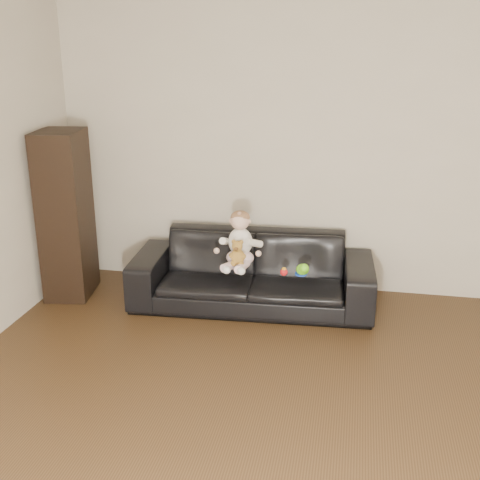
% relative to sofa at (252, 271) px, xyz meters
% --- Properties ---
extents(wall_back, '(5.00, 0.00, 5.00)m').
position_rel_sofa_xyz_m(wall_back, '(0.64, 0.50, 1.00)').
color(wall_back, '#BCB29E').
rests_on(wall_back, ground).
extents(sofa, '(2.11, 0.92, 0.60)m').
position_rel_sofa_xyz_m(sofa, '(0.00, 0.00, 0.00)').
color(sofa, black).
rests_on(sofa, floor).
extents(cabinet, '(0.45, 0.56, 1.48)m').
position_rel_sofa_xyz_m(cabinet, '(-1.66, -0.09, 0.44)').
color(cabinet, black).
rests_on(cabinet, floor).
extents(shelf_item, '(0.22, 0.27, 0.28)m').
position_rel_sofa_xyz_m(shelf_item, '(-1.64, -0.09, 0.77)').
color(shelf_item, silver).
rests_on(shelf_item, cabinet).
extents(baby, '(0.36, 0.43, 0.47)m').
position_rel_sofa_xyz_m(baby, '(-0.09, -0.11, 0.30)').
color(baby, '#F8D2D9').
rests_on(baby, sofa).
extents(teddy_bear, '(0.14, 0.14, 0.21)m').
position_rel_sofa_xyz_m(teddy_bear, '(-0.08, -0.26, 0.26)').
color(teddy_bear, olive).
rests_on(teddy_bear, sofa).
extents(toy_green, '(0.12, 0.13, 0.09)m').
position_rel_sofa_xyz_m(toy_green, '(0.45, -0.22, 0.14)').
color(toy_green, '#66D519').
rests_on(toy_green, sofa).
extents(toy_rattle, '(0.08, 0.08, 0.06)m').
position_rel_sofa_xyz_m(toy_rattle, '(0.31, -0.28, 0.13)').
color(toy_rattle, red).
rests_on(toy_rattle, sofa).
extents(toy_blue_disc, '(0.11, 0.11, 0.01)m').
position_rel_sofa_xyz_m(toy_blue_disc, '(0.44, -0.23, 0.10)').
color(toy_blue_disc, blue).
rests_on(toy_blue_disc, sofa).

